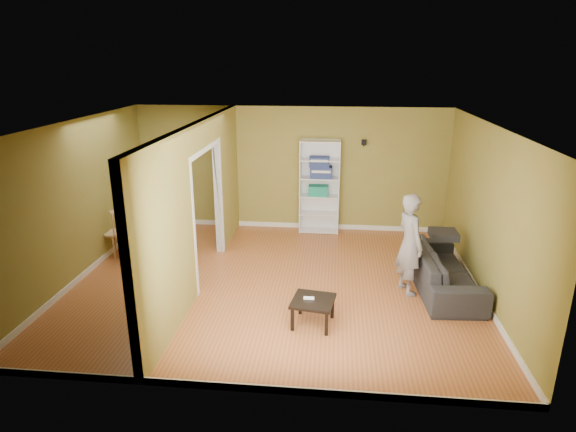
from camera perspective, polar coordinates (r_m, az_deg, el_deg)
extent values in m
plane|color=#B26834|center=(8.03, -1.58, -7.88)|extent=(6.50, 6.50, 0.00)
plane|color=white|center=(7.26, -1.76, 10.85)|extent=(6.50, 6.50, 0.00)
plane|color=olive|center=(10.19, 0.32, 5.59)|extent=(6.50, 0.00, 6.50)
plane|color=olive|center=(5.02, -5.73, -8.30)|extent=(6.50, 0.00, 6.50)
plane|color=olive|center=(8.58, -23.74, 1.58)|extent=(0.00, 5.50, 5.50)
plane|color=olive|center=(7.83, 22.64, 0.23)|extent=(0.00, 5.50, 5.50)
cube|color=black|center=(9.98, 9.00, 8.62)|extent=(0.10, 0.10, 0.10)
imported|color=black|center=(8.10, 17.91, -5.36)|extent=(2.22, 1.06, 0.83)
imported|color=slate|center=(7.60, 14.31, -2.27)|extent=(0.83, 0.75, 1.89)
cube|color=white|center=(10.06, 1.46, 3.52)|extent=(0.02, 0.36, 1.95)
cube|color=white|center=(10.03, 6.05, 3.39)|extent=(0.02, 0.36, 1.95)
cube|color=white|center=(10.20, 3.79, 3.70)|extent=(0.82, 0.02, 1.95)
cube|color=white|center=(10.32, 3.64, -1.69)|extent=(0.78, 0.36, 0.02)
cube|color=white|center=(10.20, 3.69, 0.34)|extent=(0.78, 0.36, 0.02)
cube|color=white|center=(10.09, 3.73, 2.41)|extent=(0.78, 0.36, 0.02)
cube|color=white|center=(9.99, 3.78, 4.52)|extent=(0.78, 0.36, 0.02)
cube|color=white|center=(9.90, 3.82, 6.67)|extent=(0.78, 0.36, 0.02)
cube|color=white|center=(9.83, 3.87, 8.85)|extent=(0.78, 0.36, 0.02)
cube|color=teal|center=(10.06, 3.63, 3.03)|extent=(0.41, 0.26, 0.21)
cube|color=navy|center=(9.96, 3.96, 5.21)|extent=(0.45, 0.29, 0.23)
cube|color=navy|center=(9.92, 3.74, 6.30)|extent=(0.40, 0.26, 0.20)
cube|color=black|center=(6.72, 2.99, -10.03)|extent=(0.56, 0.56, 0.04)
cube|color=black|center=(6.62, 0.79, -12.33)|extent=(0.05, 0.05, 0.33)
cube|color=black|center=(6.60, 4.94, -12.49)|extent=(0.05, 0.05, 0.33)
cube|color=black|center=(7.03, 1.13, -10.39)|extent=(0.05, 0.05, 0.33)
cube|color=black|center=(7.01, 5.01, -10.54)|extent=(0.05, 0.05, 0.33)
cube|color=white|center=(6.72, 2.49, -9.69)|extent=(0.15, 0.04, 0.03)
cube|color=beige|center=(9.18, -15.40, -0.48)|extent=(1.13, 0.76, 0.04)
cylinder|color=beige|center=(9.21, -18.96, -3.11)|extent=(0.05, 0.05, 0.67)
cylinder|color=beige|center=(8.84, -12.81, -3.45)|extent=(0.05, 0.05, 0.67)
cylinder|color=beige|center=(9.78, -17.40, -1.72)|extent=(0.05, 0.05, 0.67)
cylinder|color=beige|center=(9.42, -11.57, -1.98)|extent=(0.05, 0.05, 0.67)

